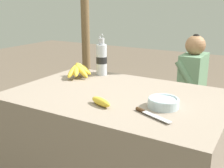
% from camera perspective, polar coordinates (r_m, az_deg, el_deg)
% --- Properties ---
extents(market_counter, '(1.33, 0.90, 0.77)m').
position_cam_1_polar(market_counter, '(1.92, 1.01, -12.89)').
color(market_counter, gray).
rests_on(market_counter, ground_plane).
extents(banana_bunch_ripe, '(0.17, 0.27, 0.12)m').
position_cam_1_polar(banana_bunch_ripe, '(2.14, -6.68, 2.94)').
color(banana_bunch_ripe, '#4C381E').
rests_on(banana_bunch_ripe, market_counter).
extents(serving_bowl, '(0.17, 0.17, 0.06)m').
position_cam_1_polar(serving_bowl, '(1.56, 10.40, -3.66)').
color(serving_bowl, silver).
rests_on(serving_bowl, market_counter).
extents(water_bottle, '(0.08, 0.08, 0.32)m').
position_cam_1_polar(water_bottle, '(2.18, -2.13, 5.11)').
color(water_bottle, silver).
rests_on(water_bottle, market_counter).
extents(loose_banana_front, '(0.16, 0.10, 0.04)m').
position_cam_1_polar(loose_banana_front, '(1.56, -2.28, -3.62)').
color(loose_banana_front, gold).
rests_on(loose_banana_front, market_counter).
extents(knife, '(0.22, 0.11, 0.02)m').
position_cam_1_polar(knife, '(1.45, 7.28, -5.89)').
color(knife, '#BCBCC1').
rests_on(knife, market_counter).
extents(wooden_bench, '(1.70, 0.32, 0.40)m').
position_cam_1_polar(wooden_bench, '(3.00, 10.35, -2.95)').
color(wooden_bench, brown).
rests_on(wooden_bench, ground_plane).
extents(seated_vendor, '(0.41, 0.39, 1.04)m').
position_cam_1_polar(seated_vendor, '(2.83, 15.12, 0.92)').
color(seated_vendor, '#473828').
rests_on(seated_vendor, ground_plane).
extents(banana_bunch_green, '(0.15, 0.25, 0.11)m').
position_cam_1_polar(banana_bunch_green, '(3.13, 2.84, 0.38)').
color(banana_bunch_green, '#4C381E').
rests_on(banana_bunch_green, wooden_bench).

